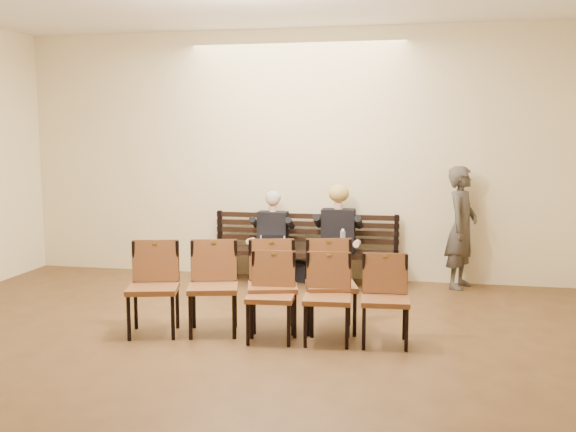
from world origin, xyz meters
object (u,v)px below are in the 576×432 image
bench (303,266)px  water_bottle (343,248)px  laptop (271,244)px  bag (299,271)px  chair_row_back (243,288)px  seated_woman (337,239)px  passerby (462,218)px  seated_man (271,240)px  chair_row_front (327,299)px

bench → water_bottle: water_bottle is taller
laptop → water_bottle: 0.99m
bag → chair_row_back: size_ratio=0.15×
bag → chair_row_back: (-0.14, -2.47, 0.35)m
bag → water_bottle: bearing=-33.5°
bench → seated_woman: (0.49, -0.12, 0.42)m
bag → passerby: passerby is taller
seated_woman → passerby: size_ratio=0.69×
bench → water_bottle: (0.58, -0.34, 0.34)m
seated_man → water_bottle: size_ratio=5.28×
water_bottle → chair_row_back: 2.19m
chair_row_front → chair_row_back: bearing=166.8°
water_bottle → chair_row_front: bearing=-87.7°
laptop → seated_man: bearing=111.4°
chair_row_back → seated_man: bearing=80.8°
seated_woman → water_bottle: bearing=-66.7°
seated_woman → passerby: 1.67m
laptop → bag: 0.66m
water_bottle → chair_row_back: (-0.80, -2.03, -0.09)m
seated_man → chair_row_front: (1.10, -2.40, -0.16)m
seated_man → laptop: (0.02, -0.15, -0.03)m
water_bottle → passerby: bearing=16.0°
passerby → seated_man: bearing=115.8°
seated_man → passerby: (2.54, 0.22, 0.33)m
water_bottle → bag: 0.91m
seated_woman → passerby: passerby is taller
seated_man → water_bottle: seated_man is taller
bench → seated_man: seated_man is taller
chair_row_back → water_bottle: bearing=54.1°
passerby → chair_row_front: size_ratio=1.18×
bench → water_bottle: size_ratio=11.35×
seated_woman → laptop: bearing=-170.5°
seated_man → seated_woman: seated_woman is taller
seated_man → chair_row_front: 2.64m
seated_woman → chair_row_front: (0.18, -2.40, -0.21)m
bench → passerby: (2.11, 0.10, 0.71)m
water_bottle → passerby: size_ratio=0.12×
seated_woman → laptop: (-0.89, -0.15, -0.07)m
bench → seated_man: bearing=-164.2°
bench → chair_row_front: size_ratio=1.64×
chair_row_back → bench: bearing=70.3°
chair_row_back → seated_woman: bearing=58.2°
seated_man → passerby: size_ratio=0.65×
laptop → passerby: (2.52, 0.37, 0.36)m
bench → laptop: (-0.40, -0.27, 0.35)m
seated_woman → bag: (-0.57, 0.22, -0.51)m
chair_row_front → passerby: bearing=56.9°
bag → bench: bearing=-50.8°
passerby → chair_row_back: 3.43m
seated_woman → chair_row_front: 2.41m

